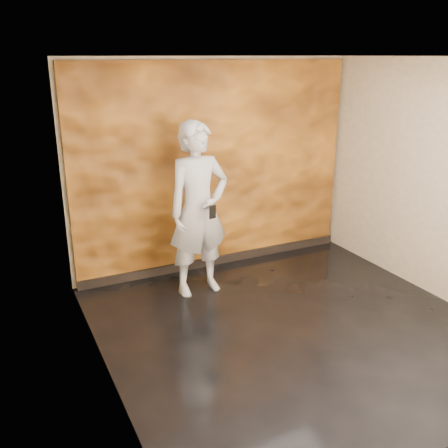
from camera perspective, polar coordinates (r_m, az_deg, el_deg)
room at (r=5.05m, az=8.54°, el=2.31°), size 4.02×4.02×2.81m
feature_wall at (r=6.71m, az=-0.90°, el=6.44°), size 3.90×0.06×2.75m
baseboard at (r=7.08m, az=-0.71°, el=-4.12°), size 3.90×0.04×0.12m
man at (r=5.96m, az=-2.92°, el=1.63°), size 0.80×0.55×2.11m
phone at (r=5.68m, az=-1.31°, el=1.39°), size 0.09×0.03×0.16m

